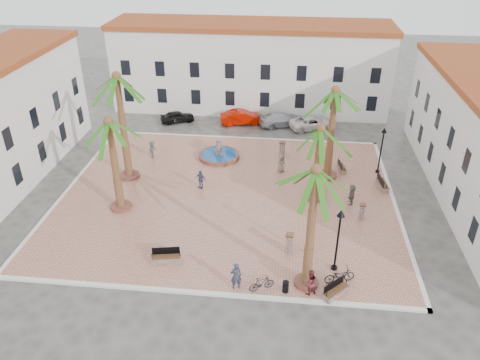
{
  "coord_description": "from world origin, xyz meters",
  "views": [
    {
      "loc": [
        4.4,
        -31.29,
        19.68
      ],
      "look_at": [
        1.0,
        0.0,
        1.6
      ],
      "focal_mm": 35.0,
      "sensor_mm": 36.0,
      "label": 1
    }
  ],
  "objects_px": {
    "cyclist_a": "(236,276)",
    "bicycle_b": "(262,284)",
    "fountain": "(219,155)",
    "bollard_n": "(282,149)",
    "pedestrian_north": "(152,149)",
    "lamppost_e": "(382,143)",
    "palm_e": "(320,138)",
    "palm_nw": "(118,88)",
    "palm_sw": "(110,132)",
    "cyclist_b": "(310,282)",
    "palm_ne": "(335,101)",
    "car_silver": "(282,119)",
    "bollard_e": "(362,211)",
    "bench_se": "(336,292)",
    "palm_s": "(315,184)",
    "bench_e": "(382,185)",
    "lamppost_s": "(339,230)",
    "car_white": "(312,123)",
    "pedestrian_fountain_a": "(281,164)",
    "car_red": "(242,117)",
    "bollard_se": "(289,243)",
    "bicycle_a": "(339,275)",
    "pedestrian_fountain_b": "(201,179)",
    "bench_s": "(166,258)",
    "car_black": "(177,117)",
    "pedestrian_east": "(352,194)",
    "litter_bin": "(286,287)"
  },
  "relations": [
    {
      "from": "palm_sw",
      "to": "bollard_e",
      "type": "height_order",
      "value": "palm_sw"
    },
    {
      "from": "bench_se",
      "to": "pedestrian_fountain_b",
      "type": "height_order",
      "value": "pedestrian_fountain_b"
    },
    {
      "from": "bollard_e",
      "to": "pedestrian_fountain_a",
      "type": "distance_m",
      "value": 8.93
    },
    {
      "from": "bench_se",
      "to": "bicycle_b",
      "type": "relative_size",
      "value": 1.04
    },
    {
      "from": "palm_sw",
      "to": "pedestrian_fountain_b",
      "type": "relative_size",
      "value": 4.69
    },
    {
      "from": "bench_se",
      "to": "cyclist_b",
      "type": "height_order",
      "value": "cyclist_b"
    },
    {
      "from": "cyclist_b",
      "to": "palm_s",
      "type": "bearing_deg",
      "value": -106.26
    },
    {
      "from": "litter_bin",
      "to": "car_red",
      "type": "xyz_separation_m",
      "value": [
        -5.22,
        25.2,
        0.23
      ]
    },
    {
      "from": "cyclist_b",
      "to": "bicycle_b",
      "type": "distance_m",
      "value": 2.84
    },
    {
      "from": "lamppost_s",
      "to": "bicycle_b",
      "type": "height_order",
      "value": "lamppost_s"
    },
    {
      "from": "bench_s",
      "to": "pedestrian_fountain_a",
      "type": "distance_m",
      "value": 14.61
    },
    {
      "from": "pedestrian_north",
      "to": "lamppost_e",
      "type": "bearing_deg",
      "value": -73.3
    },
    {
      "from": "palm_s",
      "to": "cyclist_b",
      "type": "relative_size",
      "value": 4.83
    },
    {
      "from": "car_red",
      "to": "bollard_se",
      "type": "bearing_deg",
      "value": -179.4
    },
    {
      "from": "cyclist_a",
      "to": "palm_e",
      "type": "bearing_deg",
      "value": -133.25
    },
    {
      "from": "lamppost_s",
      "to": "bicycle_a",
      "type": "height_order",
      "value": "lamppost_s"
    },
    {
      "from": "cyclist_a",
      "to": "bollard_e",
      "type": "bearing_deg",
      "value": -153.85
    },
    {
      "from": "lamppost_s",
      "to": "car_white",
      "type": "bearing_deg",
      "value": 92.17
    },
    {
      "from": "litter_bin",
      "to": "car_red",
      "type": "height_order",
      "value": "car_red"
    },
    {
      "from": "bollard_se",
      "to": "cyclist_b",
      "type": "height_order",
      "value": "cyclist_b"
    },
    {
      "from": "palm_ne",
      "to": "bicycle_a",
      "type": "xyz_separation_m",
      "value": [
        0.05,
        -13.11,
        -6.22
      ]
    },
    {
      "from": "cyclist_a",
      "to": "cyclist_b",
      "type": "distance_m",
      "value": 4.33
    },
    {
      "from": "palm_e",
      "to": "lamppost_e",
      "type": "bearing_deg",
      "value": 40.61
    },
    {
      "from": "bicycle_a",
      "to": "car_black",
      "type": "relative_size",
      "value": 0.54
    },
    {
      "from": "palm_e",
      "to": "cyclist_a",
      "type": "distance_m",
      "value": 12.61
    },
    {
      "from": "fountain",
      "to": "cyclist_b",
      "type": "height_order",
      "value": "fountain"
    },
    {
      "from": "palm_s",
      "to": "bench_e",
      "type": "distance_m",
      "value": 15.24
    },
    {
      "from": "palm_sw",
      "to": "pedestrian_fountain_a",
      "type": "xyz_separation_m",
      "value": [
        11.91,
        7.02,
        -5.46
      ]
    },
    {
      "from": "cyclist_a",
      "to": "bicycle_b",
      "type": "bearing_deg",
      "value": 161.45
    },
    {
      "from": "car_red",
      "to": "car_black",
      "type": "bearing_deg",
      "value": 78.47
    },
    {
      "from": "bench_se",
      "to": "pedestrian_east",
      "type": "bearing_deg",
      "value": 35.07
    },
    {
      "from": "bench_s",
      "to": "car_black",
      "type": "xyz_separation_m",
      "value": [
        -4.51,
        23.06,
        0.18
      ]
    },
    {
      "from": "lamppost_e",
      "to": "car_silver",
      "type": "distance_m",
      "value": 13.13
    },
    {
      "from": "pedestrian_fountain_a",
      "to": "car_black",
      "type": "relative_size",
      "value": 0.44
    },
    {
      "from": "lamppost_e",
      "to": "car_silver",
      "type": "bearing_deg",
      "value": 131.66
    },
    {
      "from": "palm_ne",
      "to": "car_silver",
      "type": "distance_m",
      "value": 13.21
    },
    {
      "from": "lamppost_s",
      "to": "palm_sw",
      "type": "bearing_deg",
      "value": 161.1
    },
    {
      "from": "cyclist_b",
      "to": "bollard_se",
      "type": "bearing_deg",
      "value": -100.07
    },
    {
      "from": "bollard_se",
      "to": "cyclist_b",
      "type": "xyz_separation_m",
      "value": [
        1.25,
        -3.76,
        0.1
      ]
    },
    {
      "from": "palm_nw",
      "to": "palm_sw",
      "type": "xyz_separation_m",
      "value": [
        0.86,
        -4.76,
        -1.56
      ]
    },
    {
      "from": "bollard_n",
      "to": "fountain",
      "type": "bearing_deg",
      "value": -173.07
    },
    {
      "from": "bicycle_a",
      "to": "pedestrian_north",
      "type": "relative_size",
      "value": 1.19
    },
    {
      "from": "pedestrian_north",
      "to": "car_silver",
      "type": "height_order",
      "value": "pedestrian_north"
    },
    {
      "from": "bench_e",
      "to": "car_white",
      "type": "distance_m",
      "value": 13.02
    },
    {
      "from": "bench_s",
      "to": "car_white",
      "type": "bearing_deg",
      "value": 56.41
    },
    {
      "from": "fountain",
      "to": "bollard_n",
      "type": "distance_m",
      "value": 5.78
    },
    {
      "from": "lamppost_s",
      "to": "bicycle_a",
      "type": "relative_size",
      "value": 2.32
    },
    {
      "from": "bollard_n",
      "to": "bollard_e",
      "type": "bearing_deg",
      "value": -56.93
    },
    {
      "from": "palm_nw",
      "to": "lamppost_e",
      "type": "bearing_deg",
      "value": 8.29
    },
    {
      "from": "car_white",
      "to": "pedestrian_fountain_a",
      "type": "bearing_deg",
      "value": 141.22
    }
  ]
}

